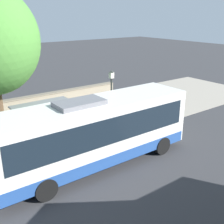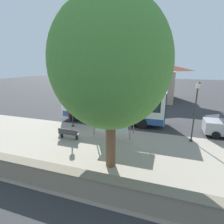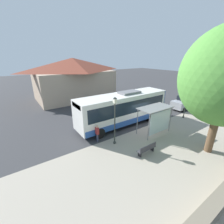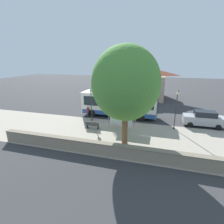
# 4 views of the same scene
# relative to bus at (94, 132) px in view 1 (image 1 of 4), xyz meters

# --- Properties ---
(ground_plane) EXTENTS (120.00, 120.00, 0.00)m
(ground_plane) POSITION_rel_bus_xyz_m (-1.91, -1.22, -1.86)
(ground_plane) COLOR #353538
(ground_plane) RESTS_ON ground
(sidewalk_plaza) EXTENTS (9.00, 44.00, 0.02)m
(sidewalk_plaza) POSITION_rel_bus_xyz_m (-6.41, -1.22, -1.85)
(sidewalk_plaza) COLOR #9E9384
(sidewalk_plaza) RESTS_ON ground
(stone_wall) EXTENTS (0.60, 20.00, 1.13)m
(stone_wall) POSITION_rel_bus_xyz_m (-10.46, -1.22, -1.29)
(stone_wall) COLOR gray
(stone_wall) RESTS_ON ground
(bus) EXTENTS (2.68, 10.39, 3.60)m
(bus) POSITION_rel_bus_xyz_m (0.00, 0.00, 0.00)
(bus) COLOR silver
(bus) RESTS_ON ground
(bus_shelter) EXTENTS (1.74, 3.33, 2.65)m
(bus_shelter) POSITION_rel_bus_xyz_m (-3.43, -1.19, 0.34)
(bus_shelter) COLOR slate
(bus_shelter) RESTS_ON ground
(pedestrian) EXTENTS (0.34, 0.22, 1.57)m
(pedestrian) POSITION_rel_bus_xyz_m (-1.59, 4.13, -0.95)
(pedestrian) COLOR #2D3347
(pedestrian) RESTS_ON ground
(bench) EXTENTS (0.40, 1.69, 0.88)m
(bench) POSITION_rel_bus_xyz_m (-5.33, 1.91, -1.39)
(bench) COLOR #333338
(bench) RESTS_ON ground
(street_lamp_near) EXTENTS (0.28, 0.28, 4.16)m
(street_lamp_near) POSITION_rel_bus_xyz_m (-2.71, 3.07, 0.61)
(street_lamp_near) COLOR #2D332D
(street_lamp_near) RESTS_ON ground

